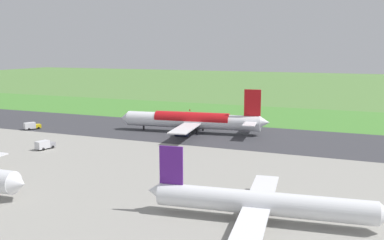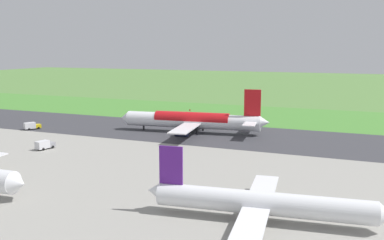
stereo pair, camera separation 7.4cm
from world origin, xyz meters
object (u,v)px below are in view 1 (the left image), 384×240
object	(u,v)px
no_stopping_sign	(190,112)
service_truck_fuel	(32,126)
airliner_main	(193,120)
service_truck_baggage	(45,145)
airliner_parked_near	(261,202)
traffic_cone_orange	(185,113)

from	to	relation	value
no_stopping_sign	service_truck_fuel	bearing A→B (deg)	51.87
airliner_main	no_stopping_sign	bearing A→B (deg)	-65.89
airliner_main	service_truck_fuel	distance (m)	59.45
service_truck_fuel	service_truck_baggage	bearing A→B (deg)	138.01
airliner_main	no_stopping_sign	size ratio (longest dim) A/B	19.34
airliner_parked_near	service_truck_baggage	xyz separation A→B (m)	(71.42, -28.81, -1.95)
traffic_cone_orange	no_stopping_sign	bearing A→B (deg)	129.11
service_truck_fuel	no_stopping_sign	distance (m)	66.52
service_truck_baggage	traffic_cone_orange	size ratio (longest dim) A/B	11.18
no_stopping_sign	traffic_cone_orange	bearing A→B (deg)	-50.89
service_truck_baggage	traffic_cone_orange	xyz separation A→B (m)	(-10.08, -81.87, -1.13)
traffic_cone_orange	airliner_parked_near	bearing A→B (deg)	119.00
service_truck_baggage	no_stopping_sign	xyz separation A→B (m)	(-15.07, -75.73, 0.25)
service_truck_fuel	traffic_cone_orange	world-z (taller)	service_truck_fuel
service_truck_baggage	service_truck_fuel	xyz separation A→B (m)	(26.00, -23.40, 0.00)
airliner_parked_near	traffic_cone_orange	size ratio (longest dim) A/B	76.43
airliner_main	no_stopping_sign	world-z (taller)	airliner_main
service_truck_baggage	no_stopping_sign	size ratio (longest dim) A/B	2.20
service_truck_baggage	no_stopping_sign	bearing A→B (deg)	-101.26
no_stopping_sign	airliner_main	bearing A→B (deg)	114.11
airliner_parked_near	service_truck_fuel	bearing A→B (deg)	-28.19
service_truck_fuel	no_stopping_sign	xyz separation A→B (m)	(-41.07, -52.32, 0.25)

